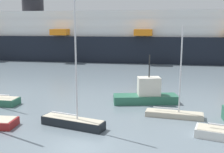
# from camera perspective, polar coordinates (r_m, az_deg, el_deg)

# --- Properties ---
(ground_plane) EXTENTS (600.00, 600.00, 0.00)m
(ground_plane) POSITION_cam_1_polar(r_m,az_deg,el_deg) (20.20, -6.53, -14.49)
(ground_plane) COLOR slate
(sailboat_0) EXTENTS (5.84, 2.35, 11.17)m
(sailboat_0) POSITION_cam_1_polar(r_m,az_deg,el_deg) (23.85, -8.16, -9.03)
(sailboat_0) COLOR black
(sailboat_0) RESTS_ON ground_plane
(sailboat_1) EXTENTS (5.40, 1.58, 8.46)m
(sailboat_1) POSITION_cam_1_polar(r_m,az_deg,el_deg) (26.73, 12.82, -7.39)
(sailboat_1) COLOR #BCB29E
(sailboat_1) RESTS_ON ground_plane
(fishing_boat_0) EXTENTS (7.37, 3.88, 5.39)m
(fishing_boat_0) POSITION_cam_1_polar(r_m,az_deg,el_deg) (30.79, 7.23, -3.68)
(fishing_boat_0) COLOR #2D6B51
(fishing_boat_0) RESTS_ON ground_plane
(cruise_ship) EXTENTS (110.31, 21.79, 17.43)m
(cruise_ship) POSITION_cam_1_polar(r_m,az_deg,el_deg) (70.46, -1.17, 8.12)
(cruise_ship) COLOR black
(cruise_ship) RESTS_ON ground_plane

